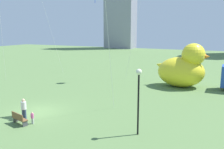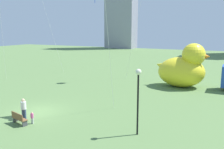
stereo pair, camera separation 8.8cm
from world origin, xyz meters
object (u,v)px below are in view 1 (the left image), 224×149
object	(u,v)px
park_bench	(19,118)
person_adult	(24,108)
lamppost	(139,89)
person_child	(32,117)
giant_inflatable_duck	(183,68)

from	to	relation	value
park_bench	person_adult	xyz separation A→B (m)	(-0.46, 0.96, 0.45)
person_adult	lamppost	size ratio (longest dim) A/B	0.37
person_child	lamppost	size ratio (longest dim) A/B	0.21
giant_inflatable_duck	lamppost	bearing A→B (deg)	-90.93
park_bench	lamppost	bearing A→B (deg)	13.96
park_bench	lamppost	distance (m)	9.19
giant_inflatable_duck	lamppost	world-z (taller)	giant_inflatable_duck
park_bench	person_child	size ratio (longest dim) A/B	1.70
person_adult	lamppost	bearing A→B (deg)	7.33
person_adult	person_child	xyz separation A→B (m)	(1.26, -0.45, -0.41)
park_bench	giant_inflatable_duck	world-z (taller)	giant_inflatable_duck
person_adult	person_child	distance (m)	1.40
person_child	lamppost	distance (m)	8.32
person_child	giant_inflatable_duck	xyz separation A→B (m)	(7.97, 17.02, 1.76)
person_adult	park_bench	bearing A→B (deg)	-64.64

